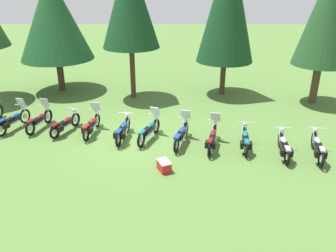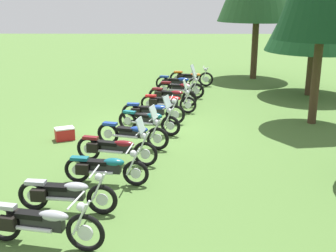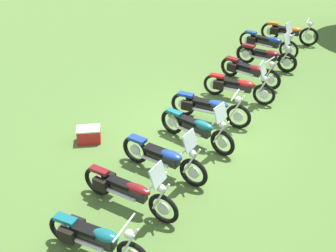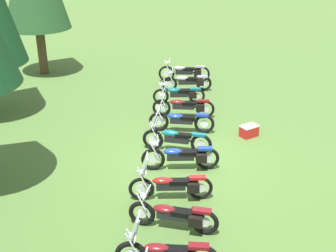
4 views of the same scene
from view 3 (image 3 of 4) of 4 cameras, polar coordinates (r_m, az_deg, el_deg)
ground_plane at (r=11.90m, az=4.30°, el=-0.80°), size 80.00×80.00×0.00m
motorcycle_0 at (r=18.34m, az=15.43°, el=11.76°), size 0.74×2.26×1.03m
motorcycle_1 at (r=16.98m, az=12.87°, el=10.61°), size 1.02×2.28×1.38m
motorcycle_2 at (r=15.82m, az=12.79°, el=8.92°), size 0.81×2.19×1.37m
motorcycle_3 at (r=14.63m, az=10.48°, el=7.15°), size 1.05×2.11×0.99m
motorcycle_4 at (r=13.45m, az=9.09°, el=5.19°), size 0.74×2.25×1.35m
motorcycle_5 at (r=12.18m, az=5.32°, el=2.47°), size 0.78×2.35×1.01m
motorcycle_6 at (r=11.16m, az=3.86°, el=-0.35°), size 1.02×2.18×1.36m
motorcycle_7 at (r=10.09m, az=-0.49°, el=-4.13°), size 0.90×2.29×1.37m
motorcycle_8 at (r=9.23m, az=-5.29°, el=-8.31°), size 0.92×2.34×1.36m
motorcycle_9 at (r=8.36m, az=-9.55°, el=-14.17°), size 0.79×2.15×0.98m
picnic_cooler at (r=11.57m, az=-10.29°, el=-1.12°), size 0.61×0.72×0.41m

